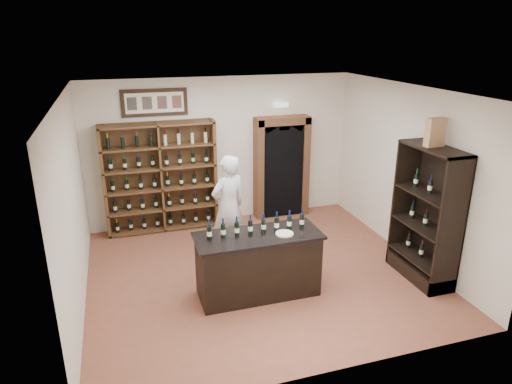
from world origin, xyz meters
TOP-DOWN VIEW (x-y plane):
  - floor at (0.00, 0.00)m, footprint 5.50×5.50m
  - ceiling at (0.00, 0.00)m, footprint 5.50×5.50m
  - wall_back at (0.00, 2.50)m, footprint 5.50×0.04m
  - wall_left at (-2.75, 0.00)m, footprint 0.04×5.00m
  - wall_right at (2.75, 0.00)m, footprint 0.04×5.00m
  - wine_shelf at (-1.30, 2.33)m, footprint 2.20×0.38m
  - framed_picture at (-1.30, 2.47)m, footprint 1.25×0.04m
  - arched_doorway at (1.25, 2.33)m, footprint 1.17×0.35m
  - emergency_light at (1.25, 2.42)m, footprint 0.30×0.10m
  - tasting_counter at (-0.20, -0.60)m, footprint 1.88×0.78m
  - counter_bottle_0 at (-0.92, -0.54)m, footprint 0.07×0.07m
  - counter_bottle_1 at (-0.71, -0.54)m, footprint 0.07×0.07m
  - counter_bottle_2 at (-0.51, -0.54)m, footprint 0.07×0.07m
  - counter_bottle_3 at (-0.30, -0.54)m, footprint 0.07×0.07m
  - counter_bottle_4 at (-0.10, -0.54)m, footprint 0.07×0.07m
  - counter_bottle_5 at (0.11, -0.54)m, footprint 0.07×0.07m
  - counter_bottle_6 at (0.31, -0.54)m, footprint 0.07×0.07m
  - counter_bottle_7 at (0.52, -0.54)m, footprint 0.07×0.07m
  - side_cabinet at (2.52, -0.90)m, footprint 0.48×1.20m
  - shopkeeper at (-0.30, 0.79)m, footprint 0.79×0.66m
  - plate at (0.17, -0.71)m, footprint 0.27×0.27m
  - wine_crate at (2.49, -0.86)m, footprint 0.31×0.15m

SIDE VIEW (x-z plane):
  - floor at x=0.00m, z-range 0.00..0.00m
  - tasting_counter at x=-0.20m, z-range -0.01..0.99m
  - side_cabinet at x=2.52m, z-range -0.35..1.85m
  - shopkeeper at x=-0.30m, z-range 0.00..1.86m
  - plate at x=0.17m, z-range 1.00..1.02m
  - wine_shelf at x=-1.30m, z-range 0.00..2.20m
  - counter_bottle_0 at x=-0.92m, z-range 0.96..1.26m
  - counter_bottle_1 at x=-0.71m, z-range 0.96..1.26m
  - counter_bottle_2 at x=-0.51m, z-range 0.96..1.26m
  - counter_bottle_3 at x=-0.30m, z-range 0.96..1.26m
  - counter_bottle_4 at x=-0.10m, z-range 0.96..1.26m
  - counter_bottle_5 at x=0.11m, z-range 0.96..1.26m
  - counter_bottle_6 at x=0.31m, z-range 0.96..1.26m
  - counter_bottle_7 at x=0.52m, z-range 0.96..1.26m
  - arched_doorway at x=1.25m, z-range 0.05..2.22m
  - wall_back at x=0.00m, z-range 0.00..3.00m
  - wall_left at x=-2.75m, z-range 0.00..3.00m
  - wall_right at x=2.75m, z-range 0.00..3.00m
  - emergency_light at x=1.25m, z-range 2.35..2.45m
  - wine_crate at x=2.49m, z-range 2.20..2.63m
  - framed_picture at x=-1.30m, z-range 2.29..2.81m
  - ceiling at x=0.00m, z-range 3.00..3.00m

